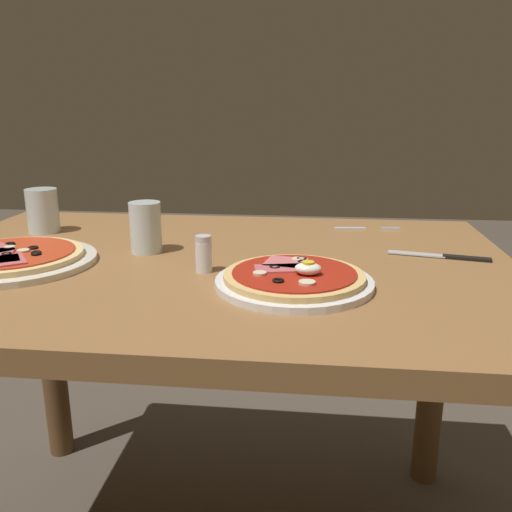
% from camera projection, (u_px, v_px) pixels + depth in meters
% --- Properties ---
extents(dining_table, '(1.20, 0.84, 0.73)m').
position_uv_depth(dining_table, '(207.00, 313.00, 1.09)').
color(dining_table, olive).
rests_on(dining_table, ground).
extents(pizza_foreground, '(0.26, 0.26, 0.05)m').
position_uv_depth(pizza_foreground, '(294.00, 279.00, 0.90)').
color(pizza_foreground, white).
rests_on(pizza_foreground, dining_table).
extents(pizza_across_left, '(0.31, 0.31, 0.03)m').
position_uv_depth(pizza_across_left, '(11.00, 258.00, 1.02)').
color(pizza_across_left, silver).
rests_on(pizza_across_left, dining_table).
extents(water_glass_near, '(0.07, 0.07, 0.10)m').
position_uv_depth(water_glass_near, '(43.00, 213.00, 1.27)').
color(water_glass_near, silver).
rests_on(water_glass_near, dining_table).
extents(water_glass_far, '(0.06, 0.06, 0.10)m').
position_uv_depth(water_glass_far, '(146.00, 231.00, 1.10)').
color(water_glass_far, silver).
rests_on(water_glass_far, dining_table).
extents(fork, '(0.16, 0.03, 0.00)m').
position_uv_depth(fork, '(362.00, 229.00, 1.30)').
color(fork, silver).
rests_on(fork, dining_table).
extents(knife, '(0.19, 0.06, 0.01)m').
position_uv_depth(knife, '(446.00, 256.00, 1.06)').
color(knife, silver).
rests_on(knife, dining_table).
extents(salt_shaker, '(0.03, 0.03, 0.07)m').
position_uv_depth(salt_shaker, '(204.00, 254.00, 0.97)').
color(salt_shaker, white).
rests_on(salt_shaker, dining_table).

